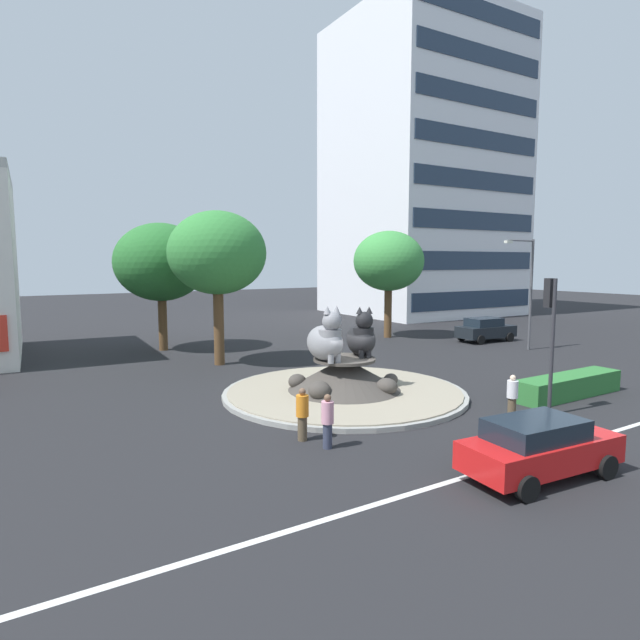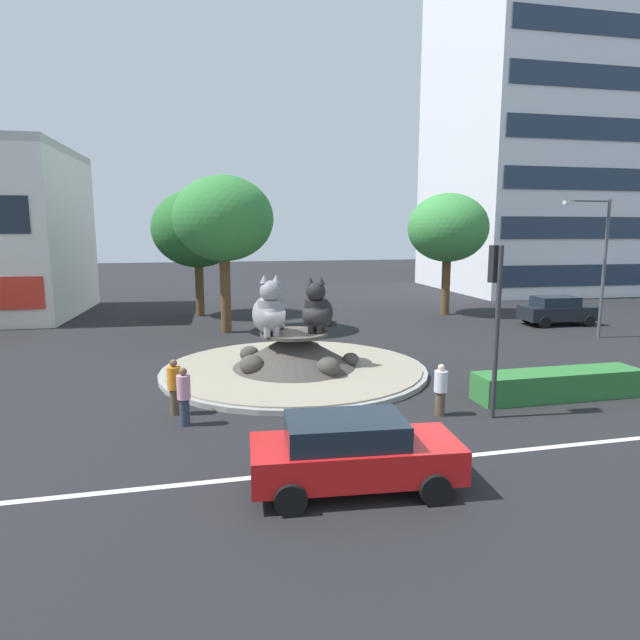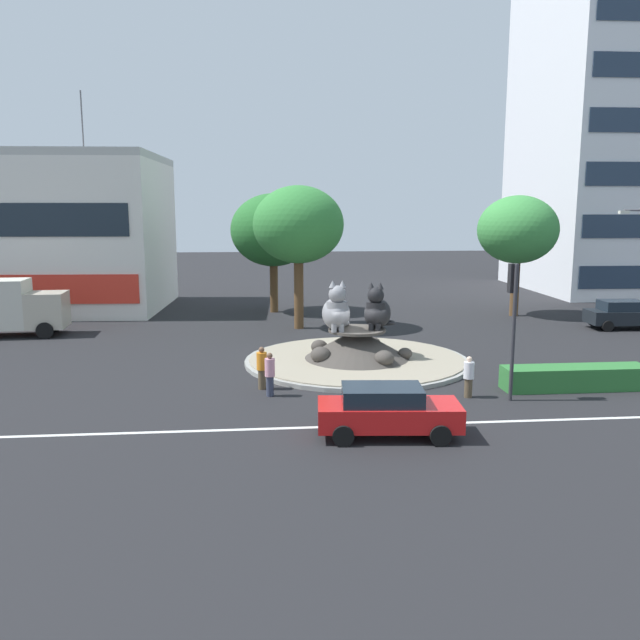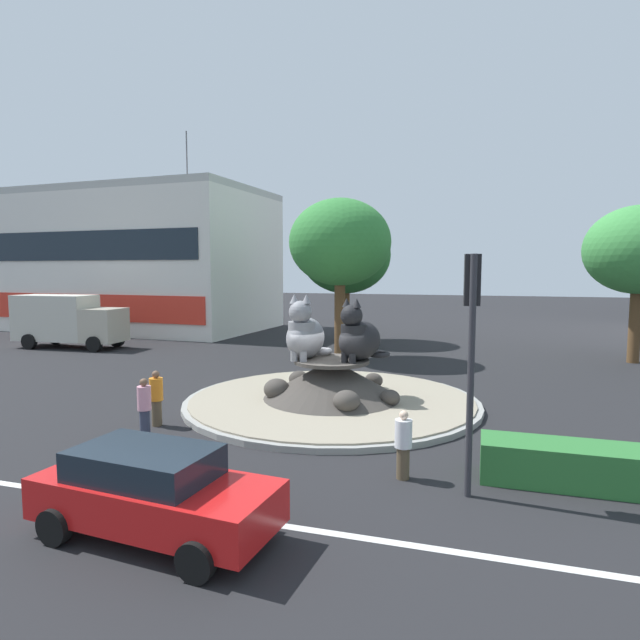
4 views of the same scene
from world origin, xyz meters
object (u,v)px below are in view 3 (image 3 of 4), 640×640
cat_statue_black (377,311)px  pedestrian_white_shirt (469,376)px  cat_statue_grey (336,311)px  traffic_light_mast (513,306)px  second_tree_near_tower (298,225)px  pedestrian_pink_shirt (270,373)px  broadleaf_tree_behind_island (273,230)px  third_tree_left (518,230)px  sedan_on_far_lane (624,314)px  pedestrian_orange_shirt (262,367)px  shophouse_block (6,233)px  office_tower (636,110)px  hatchback_near_shophouse (387,410)px

cat_statue_black → pedestrian_white_shirt: (2.38, -5.90, -1.55)m
cat_statue_grey → cat_statue_black: cat_statue_grey is taller
traffic_light_mast → second_tree_near_tower: size_ratio=0.60×
traffic_light_mast → pedestrian_pink_shirt: 9.20m
broadleaf_tree_behind_island → third_tree_left: (15.69, -3.08, 0.07)m
broadleaf_tree_behind_island → third_tree_left: size_ratio=1.02×
cat_statue_black → second_tree_near_tower: bearing=-140.4°
sedan_on_far_lane → second_tree_near_tower: bearing=177.5°
pedestrian_orange_shirt → cat_statue_black: bearing=34.8°
cat_statue_black → second_tree_near_tower: size_ratio=0.26×
shophouse_block → second_tree_near_tower: bearing=-23.2°
broadleaf_tree_behind_island → office_tower: bearing=18.2°
pedestrian_white_shirt → shophouse_block: bearing=-142.3°
pedestrian_orange_shirt → pedestrian_pink_shirt: pedestrian_orange_shirt is taller
cat_statue_black → shophouse_block: size_ratio=0.10×
office_tower → third_tree_left: (-15.19, -13.24, -9.58)m
second_tree_near_tower → pedestrian_orange_shirt: 14.13m
broadleaf_tree_behind_island → pedestrian_pink_shirt: size_ratio=4.80×
third_tree_left → sedan_on_far_lane: third_tree_left is taller
pedestrian_white_shirt → cat_statue_grey: bearing=-151.6°
second_tree_near_tower → pedestrian_white_shirt: size_ratio=5.31×
cat_statue_grey → hatchback_near_shophouse: bearing=3.0°
third_tree_left → office_tower: bearing=41.1°
second_tree_near_tower → pedestrian_white_shirt: second_tree_near_tower is taller
cat_statue_black → traffic_light_mast: traffic_light_mast is taller
third_tree_left → pedestrian_pink_shirt: bearing=-133.4°
broadleaf_tree_behind_island → third_tree_left: bearing=-11.1°
cat_statue_grey → sedan_on_far_lane: (17.78, 7.13, -1.54)m
broadleaf_tree_behind_island → pedestrian_white_shirt: bearing=-72.4°
shophouse_block → sedan_on_far_lane: (38.67, -11.56, -4.45)m
traffic_light_mast → shophouse_block: (-26.55, 24.86, 1.83)m
pedestrian_orange_shirt → traffic_light_mast: bearing=-16.9°
second_tree_near_tower → cat_statue_black: bearing=-71.3°
third_tree_left → pedestrian_pink_shirt: 24.20m
traffic_light_mast → third_tree_left: size_ratio=0.64×
sedan_on_far_lane → pedestrian_orange_shirt: bearing=-149.2°
broadleaf_tree_behind_island → hatchback_near_shophouse: (2.87, -25.01, -4.71)m
cat_statue_grey → pedestrian_pink_shirt: (-3.08, -4.90, -1.54)m
pedestrian_white_shirt → pedestrian_orange_shirt: bearing=-111.7°
pedestrian_pink_shirt → hatchback_near_shophouse: 5.86m
broadleaf_tree_behind_island → hatchback_near_shophouse: broadleaf_tree_behind_island is taller
cat_statue_grey → broadleaf_tree_behind_island: broadleaf_tree_behind_island is taller
office_tower → pedestrian_pink_shirt: bearing=-134.6°
traffic_light_mast → pedestrian_white_shirt: 3.05m
shophouse_block → pedestrian_white_shirt: 35.36m
third_tree_left → hatchback_near_shophouse: size_ratio=1.74×
cat_statue_black → sedan_on_far_lane: cat_statue_black is taller
shophouse_block → second_tree_near_tower: 21.99m
cat_statue_grey → pedestrian_orange_shirt: (-3.37, -3.90, -1.53)m
sedan_on_far_lane → pedestrian_pink_shirt: bearing=-146.7°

